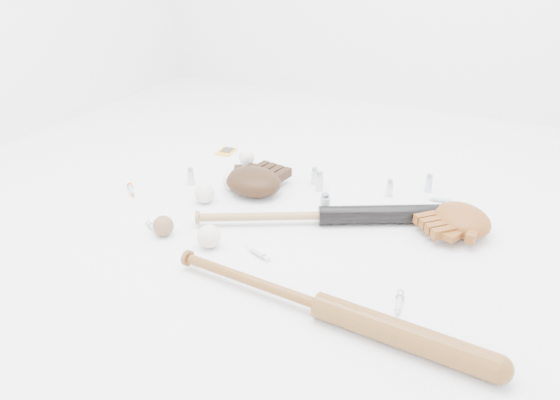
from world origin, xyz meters
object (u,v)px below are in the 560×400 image
at_px(glove_dark, 253,181).
at_px(pedestal, 247,169).
at_px(bat_wood, 320,305).
at_px(bat_dark, 322,216).

relative_size(glove_dark, pedestal, 4.25).
xyz_separation_m(bat_wood, pedestal, (-0.64, 0.74, -0.02)).
xyz_separation_m(glove_dark, pedestal, (-0.12, 0.15, -0.03)).
distance_m(bat_dark, glove_dark, 0.36).
distance_m(bat_dark, pedestal, 0.53).
bearing_deg(bat_wood, glove_dark, 136.25).
bearing_deg(bat_dark, bat_wood, -96.23).
bearing_deg(pedestal, glove_dark, -52.95).
xyz_separation_m(bat_dark, bat_wood, (0.19, -0.47, 0.00)).
relative_size(bat_wood, glove_dark, 3.54).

